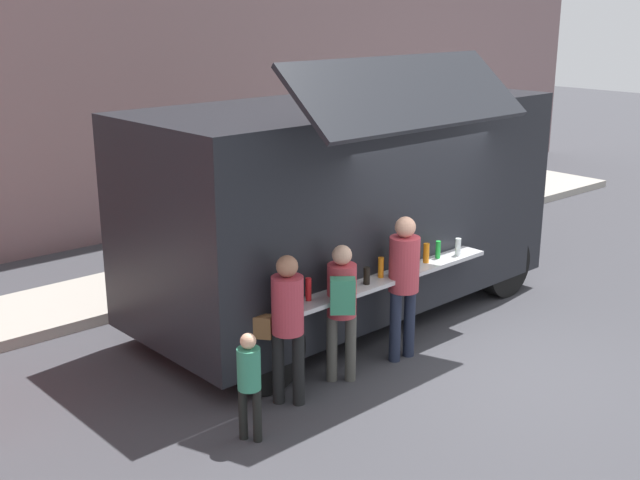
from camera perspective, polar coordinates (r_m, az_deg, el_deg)
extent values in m
plane|color=#38383D|center=(9.81, 10.99, -8.31)|extent=(60.00, 60.00, 0.00)
cube|color=black|center=(10.46, 1.86, 2.84)|extent=(5.89, 2.52, 2.59)
cube|color=black|center=(8.70, 6.60, 10.54)|extent=(3.23, 0.92, 0.72)
cube|color=black|center=(9.22, 4.19, 2.92)|extent=(3.05, 0.18, 1.17)
cube|color=#B7B7BC|center=(9.34, 5.04, -2.70)|extent=(3.21, 0.44, 0.05)
cylinder|color=red|center=(8.48, -0.84, -3.57)|extent=(0.06, 0.06, 0.25)
cylinder|color=yellow|center=(8.65, 0.75, -3.35)|extent=(0.07, 0.07, 0.19)
cylinder|color=yellow|center=(8.83, 1.94, -2.85)|extent=(0.08, 0.08, 0.23)
cylinder|color=black|center=(8.99, 3.37, -2.59)|extent=(0.07, 0.07, 0.20)
cylinder|color=orange|center=(9.22, 4.40, -1.98)|extent=(0.07, 0.07, 0.24)
cylinder|color=green|center=(9.41, 5.60, -1.76)|extent=(0.07, 0.07, 0.20)
cylinder|color=orange|center=(9.56, 6.96, -1.46)|extent=(0.07, 0.07, 0.22)
cylinder|color=orange|center=(9.80, 7.65, -0.94)|extent=(0.07, 0.07, 0.24)
cylinder|color=green|center=(10.00, 8.49, -0.69)|extent=(0.06, 0.06, 0.22)
cylinder|color=silver|center=(10.15, 9.90, -0.49)|extent=(0.07, 0.07, 0.22)
cube|color=black|center=(12.51, 11.34, 6.97)|extent=(0.14, 2.01, 1.14)
cylinder|color=black|center=(13.00, 5.58, 0.28)|extent=(0.90, 0.28, 0.90)
cylinder|color=black|center=(11.79, 13.07, -1.79)|extent=(0.90, 0.28, 0.90)
cylinder|color=black|center=(10.28, -11.18, -4.42)|extent=(0.90, 0.28, 0.90)
cylinder|color=black|center=(8.71, -3.90, -8.07)|extent=(0.90, 0.28, 0.90)
cylinder|color=#2B5C38|center=(15.21, 7.50, 2.70)|extent=(0.60, 0.60, 0.94)
cylinder|color=#1E2538|center=(9.43, 5.43, -6.24)|extent=(0.14, 0.14, 0.86)
cylinder|color=#1E2538|center=(9.58, 6.44, -5.90)|extent=(0.14, 0.14, 0.86)
cylinder|color=#B33A46|center=(9.24, 6.07, -1.73)|extent=(0.36, 0.36, 0.65)
sphere|color=#E1A384|center=(9.11, 6.16, 0.93)|extent=(0.24, 0.24, 0.24)
cylinder|color=#4A4943|center=(8.93, 0.86, -7.78)|extent=(0.12, 0.12, 0.78)
cylinder|color=#4A4943|center=(8.94, 2.21, -7.77)|extent=(0.12, 0.12, 0.78)
cylinder|color=#B33741|center=(8.68, 1.57, -3.64)|extent=(0.32, 0.32, 0.59)
sphere|color=#D7A688|center=(8.55, 1.59, -1.08)|extent=(0.22, 0.22, 0.22)
cube|color=#348863|center=(8.44, 1.64, -4.03)|extent=(0.31, 0.30, 0.38)
cylinder|color=black|center=(8.47, -3.02, -9.14)|extent=(0.13, 0.13, 0.81)
cylinder|color=black|center=(8.42, -1.56, -9.25)|extent=(0.13, 0.13, 0.81)
cylinder|color=#B13745|center=(8.16, -2.35, -4.70)|extent=(0.34, 0.34, 0.61)
sphere|color=#A16C51|center=(8.02, -2.38, -1.90)|extent=(0.23, 0.23, 0.23)
cube|color=brown|center=(8.31, -4.14, -6.22)|extent=(0.23, 0.24, 0.24)
cylinder|color=black|center=(7.89, -5.56, -12.29)|extent=(0.09, 0.09, 0.55)
cylinder|color=black|center=(7.84, -4.54, -12.46)|extent=(0.09, 0.09, 0.55)
cylinder|color=#348666|center=(7.64, -5.14, -9.21)|extent=(0.23, 0.23, 0.42)
sphere|color=#DEA481|center=(7.52, -5.20, -7.25)|extent=(0.15, 0.15, 0.15)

